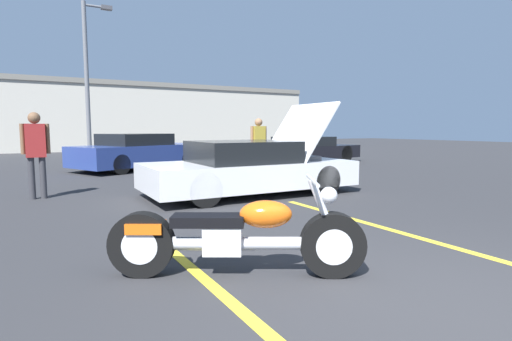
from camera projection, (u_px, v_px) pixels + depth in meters
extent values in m
plane|color=#2D2D30|center=(466.00, 321.00, 2.93)|extent=(80.00, 80.00, 0.00)
cube|color=yellow|center=(194.00, 270.00, 3.96)|extent=(0.12, 5.24, 0.01)
cube|color=yellow|center=(400.00, 232.00, 5.40)|extent=(0.12, 5.24, 0.01)
cube|color=beige|center=(78.00, 116.00, 25.70)|extent=(32.00, 4.00, 4.40)
cube|color=slate|center=(76.00, 84.00, 25.48)|extent=(32.00, 4.20, 0.30)
cylinder|color=slate|center=(87.00, 83.00, 16.76)|extent=(0.18, 0.18, 6.63)
cylinder|color=slate|center=(95.00, 6.00, 16.65)|extent=(0.90, 0.10, 0.10)
cube|color=#4C4C51|center=(106.00, 8.00, 16.87)|extent=(0.44, 0.28, 0.16)
cylinder|color=black|center=(333.00, 245.00, 3.78)|extent=(0.62, 0.45, 0.62)
cylinder|color=black|center=(142.00, 244.00, 3.79)|extent=(0.62, 0.45, 0.62)
cylinder|color=silver|center=(333.00, 245.00, 3.78)|extent=(0.38, 0.32, 0.34)
cylinder|color=silver|center=(142.00, 244.00, 3.79)|extent=(0.38, 0.32, 0.34)
cylinder|color=silver|center=(237.00, 243.00, 3.78)|extent=(1.40, 0.87, 0.12)
cube|color=silver|center=(223.00, 239.00, 3.78)|extent=(0.43, 0.39, 0.28)
ellipsoid|color=orange|center=(266.00, 214.00, 3.75)|extent=(0.57, 0.49, 0.26)
cube|color=black|center=(208.00, 220.00, 3.76)|extent=(0.72, 0.56, 0.10)
cube|color=orange|center=(146.00, 227.00, 3.77)|extent=(0.40, 0.36, 0.10)
cylinder|color=silver|center=(324.00, 211.00, 3.74)|extent=(0.30, 0.21, 0.62)
cylinder|color=silver|center=(313.00, 180.00, 3.71)|extent=(0.38, 0.62, 0.04)
sphere|color=silver|center=(329.00, 195.00, 3.73)|extent=(0.16, 0.16, 0.16)
cylinder|color=silver|center=(196.00, 246.00, 3.90)|extent=(1.07, 0.67, 0.09)
cube|color=white|center=(249.00, 174.00, 8.50)|extent=(4.43, 1.96, 0.53)
cube|color=black|center=(242.00, 152.00, 8.37)|extent=(2.00, 1.75, 0.44)
cylinder|color=black|center=(325.00, 180.00, 8.43)|extent=(0.63, 0.22, 0.63)
cylinder|color=black|center=(282.00, 172.00, 9.92)|extent=(0.63, 0.22, 0.63)
cylinder|color=black|center=(204.00, 190.00, 7.11)|extent=(0.63, 0.22, 0.63)
cylinder|color=black|center=(175.00, 179.00, 8.60)|extent=(0.63, 0.22, 0.63)
cube|color=white|center=(298.00, 132.00, 9.02)|extent=(0.93, 1.78, 1.29)
cube|color=#4C4C51|center=(296.00, 161.00, 9.06)|extent=(0.61, 1.07, 0.28)
cube|color=black|center=(307.00, 152.00, 16.21)|extent=(4.84, 2.60, 0.51)
cube|color=black|center=(304.00, 141.00, 16.04)|extent=(2.32, 1.99, 0.37)
cylinder|color=black|center=(345.00, 154.00, 16.48)|extent=(0.73, 0.34, 0.70)
cylinder|color=black|center=(316.00, 152.00, 17.74)|extent=(0.73, 0.34, 0.70)
cylinder|color=black|center=(296.00, 157.00, 14.69)|extent=(0.73, 0.34, 0.70)
cylinder|color=black|center=(267.00, 155.00, 15.95)|extent=(0.73, 0.34, 0.70)
cube|color=navy|center=(140.00, 155.00, 13.73)|extent=(4.83, 3.55, 0.67)
cube|color=black|center=(135.00, 139.00, 13.53)|extent=(2.52, 2.39, 0.39)
cylinder|color=black|center=(187.00, 159.00, 14.34)|extent=(0.66, 0.45, 0.62)
cylinder|color=black|center=(156.00, 157.00, 15.35)|extent=(0.66, 0.45, 0.62)
cylinder|color=black|center=(120.00, 164.00, 12.15)|extent=(0.66, 0.45, 0.62)
cylinder|color=black|center=(89.00, 162.00, 13.16)|extent=(0.66, 0.45, 0.62)
cylinder|color=#333338|center=(32.00, 178.00, 7.91)|extent=(0.12, 0.12, 0.84)
cylinder|color=#333338|center=(43.00, 178.00, 8.00)|extent=(0.12, 0.12, 0.84)
cube|color=maroon|center=(35.00, 141.00, 7.88)|extent=(0.36, 0.20, 0.66)
cylinder|color=brown|center=(22.00, 139.00, 7.76)|extent=(0.08, 0.08, 0.60)
cylinder|color=brown|center=(48.00, 139.00, 7.98)|extent=(0.08, 0.08, 0.60)
sphere|color=brown|center=(34.00, 118.00, 7.83)|extent=(0.23, 0.23, 0.23)
cylinder|color=brown|center=(304.00, 162.00, 11.81)|extent=(0.12, 0.12, 0.81)
cylinder|color=brown|center=(309.00, 162.00, 11.91)|extent=(0.12, 0.12, 0.81)
cube|color=#335B93|center=(307.00, 138.00, 11.79)|extent=(0.36, 0.20, 0.64)
cylinder|color=tan|center=(301.00, 137.00, 11.67)|extent=(0.08, 0.08, 0.58)
cylinder|color=tan|center=(313.00, 136.00, 11.89)|extent=(0.08, 0.08, 0.58)
sphere|color=tan|center=(307.00, 123.00, 11.74)|extent=(0.22, 0.22, 0.22)
cylinder|color=#38476B|center=(256.00, 163.00, 11.49)|extent=(0.12, 0.12, 0.82)
cylinder|color=#38476B|center=(262.00, 163.00, 11.59)|extent=(0.12, 0.12, 0.82)
cube|color=#B29933|center=(259.00, 137.00, 11.46)|extent=(0.36, 0.20, 0.65)
cylinder|color=#9E704C|center=(252.00, 136.00, 11.35)|extent=(0.08, 0.08, 0.58)
cylinder|color=#9E704C|center=(265.00, 136.00, 11.56)|extent=(0.08, 0.08, 0.58)
sphere|color=#9E704C|center=(259.00, 122.00, 11.41)|extent=(0.22, 0.22, 0.22)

